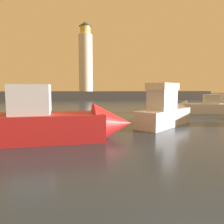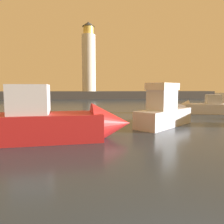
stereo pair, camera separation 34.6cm
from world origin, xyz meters
The scene contains 6 objects.
ground_plane centered at (0.00, 30.73, 0.00)m, with size 220.00×220.00×0.00m, color #2D3D51.
breakwater centered at (0.00, 61.47, 1.11)m, with size 70.54×5.54×2.22m, color #423F3D.
lighthouse centered at (-1.66, 61.47, 11.38)m, with size 3.85×3.85×19.34m.
motorboat_1 centered at (11.70, 23.25, 0.73)m, with size 7.20×3.73×2.63m.
motorboat_3 centered at (-3.59, 11.19, 1.04)m, with size 9.33×3.45×3.70m.
motorboat_4 centered at (4.65, 15.53, 1.17)m, with size 6.82×6.44×3.63m.
Camera 1 is at (-2.28, -1.76, 3.05)m, focal length 34.79 mm.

